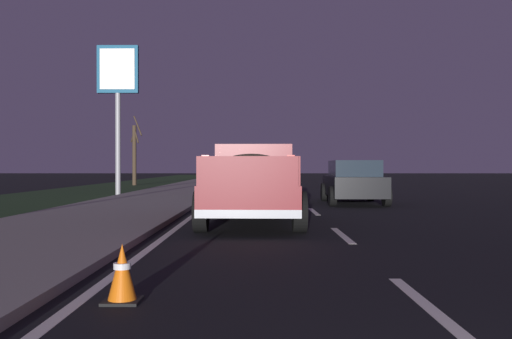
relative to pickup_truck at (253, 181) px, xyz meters
The scene contains 10 objects.
ground 15.74m from the pickup_truck, ahead, with size 144.00×144.00×0.00m, color black.
sidewalk_shoulder 16.13m from the pickup_truck, 14.20° to the left, with size 108.00×4.00×0.12m, color gray.
grass_verge 18.02m from the pickup_truck, 29.83° to the left, with size 108.00×6.00×0.01m, color #1E3819.
lane_markings 17.81m from the pickup_truck, ahead, with size 108.00×3.54×0.01m.
pickup_truck is the anchor object (origin of this frame).
sedan_green 8.94m from the pickup_truck, ahead, with size 4.43×2.06×1.54m.
sedan_black 7.57m from the pickup_truck, 27.77° to the right, with size 4.45×2.10×1.54m.
gas_price_sign 14.49m from the pickup_truck, 27.53° to the left, with size 0.27×1.90×6.92m.
bare_tree_far 26.61m from the pickup_truck, 18.85° to the left, with size 1.69×1.17×4.86m.
traffic_cone_near 7.64m from the pickup_truck, behind, with size 0.36×0.36×0.58m.
Camera 1 is at (-1.47, 1.62, 1.35)m, focal length 38.19 mm.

